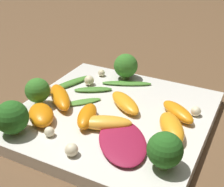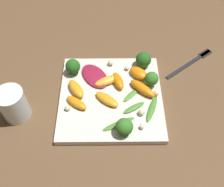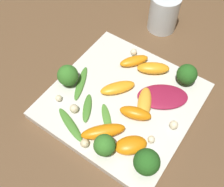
{
  "view_description": "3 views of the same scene",
  "coord_description": "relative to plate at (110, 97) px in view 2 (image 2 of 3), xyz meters",
  "views": [
    {
      "loc": [
        0.35,
        0.18,
        0.26
      ],
      "look_at": [
        -0.01,
        -0.01,
        0.04
      ],
      "focal_mm": 50.0,
      "sensor_mm": 36.0,
      "label": 1
    },
    {
      "loc": [
        -0.41,
        -0.0,
        0.58
      ],
      "look_at": [
        -0.01,
        -0.01,
        0.04
      ],
      "focal_mm": 42.0,
      "sensor_mm": 36.0,
      "label": 2
    },
    {
      "loc": [
        0.14,
        -0.24,
        0.45
      ],
      "look_at": [
        -0.02,
        -0.01,
        0.03
      ],
      "focal_mm": 42.0,
      "sensor_mm": 36.0,
      "label": 3
    }
  ],
  "objects": [
    {
      "name": "macadamia_nut_3",
      "position": [
        0.11,
        -0.0,
        0.02
      ],
      "size": [
        0.02,
        0.02,
        0.02
      ],
      "color": "beige",
      "rests_on": "plate"
    },
    {
      "name": "macadamia_nut_0",
      "position": [
        0.09,
        -0.05,
        0.02
      ],
      "size": [
        0.01,
        0.01,
        0.01
      ],
      "color": "beige",
      "rests_on": "plate"
    },
    {
      "name": "radicchio_leaf_0",
      "position": [
        0.06,
        0.04,
        0.01
      ],
      "size": [
        0.11,
        0.1,
        0.01
      ],
      "color": "maroon",
      "rests_on": "plate"
    },
    {
      "name": "orange_segment_6",
      "position": [
        0.01,
        0.09,
        0.02
      ],
      "size": [
        0.07,
        0.06,
        0.02
      ],
      "color": "orange",
      "rests_on": "plate"
    },
    {
      "name": "fork",
      "position": [
        0.14,
        -0.25,
        -0.01
      ],
      "size": [
        0.12,
        0.16,
        0.01
      ],
      "color": "#262628",
      "rests_on": "ground_plane"
    },
    {
      "name": "orange_segment_4",
      "position": [
        0.01,
        -0.08,
        0.02
      ],
      "size": [
        0.07,
        0.08,
        0.02
      ],
      "color": "orange",
      "rests_on": "plate"
    },
    {
      "name": "plate",
      "position": [
        0.0,
        0.0,
        0.0
      ],
      "size": [
        0.27,
        0.27,
        0.02
      ],
      "color": "silver",
      "rests_on": "ground_plane"
    },
    {
      "name": "arugula_sprig_3",
      "position": [
        -0.05,
        -0.1,
        0.01
      ],
      "size": [
        0.08,
        0.04,
        0.01
      ],
      "color": "#47842D",
      "rests_on": "plate"
    },
    {
      "name": "orange_segment_0",
      "position": [
        -0.03,
        0.09,
        0.02
      ],
      "size": [
        0.06,
        0.06,
        0.02
      ],
      "color": "orange",
      "rests_on": "plate"
    },
    {
      "name": "macadamia_nut_1",
      "position": [
        -0.04,
        0.11,
        0.02
      ],
      "size": [
        0.01,
        0.01,
        0.01
      ],
      "color": "beige",
      "rests_on": "plate"
    },
    {
      "name": "orange_segment_1",
      "position": [
        0.07,
        -0.08,
        0.02
      ],
      "size": [
        0.06,
        0.06,
        0.02
      ],
      "color": "orange",
      "rests_on": "plate"
    },
    {
      "name": "macadamia_nut_2",
      "position": [
        -0.1,
        -0.07,
        0.02
      ],
      "size": [
        0.01,
        0.01,
        0.01
      ],
      "color": "beige",
      "rests_on": "plate"
    },
    {
      "name": "orange_segment_5",
      "position": [
        0.04,
        0.01,
        0.02
      ],
      "size": [
        0.05,
        0.08,
        0.02
      ],
      "color": "#FCAD33",
      "rests_on": "plate"
    },
    {
      "name": "broccoli_floret_2",
      "position": [
        0.11,
        -0.09,
        0.03
      ],
      "size": [
        0.04,
        0.04,
        0.05
      ],
      "color": "#7A9E51",
      "rests_on": "plate"
    },
    {
      "name": "broccoli_floret_0",
      "position": [
        0.04,
        -0.11,
        0.03
      ],
      "size": [
        0.04,
        0.04,
        0.04
      ],
      "color": "#7A9E51",
      "rests_on": "plate"
    },
    {
      "name": "orange_segment_3",
      "position": [
        0.04,
        -0.02,
        0.02
      ],
      "size": [
        0.06,
        0.04,
        0.02
      ],
      "color": "orange",
      "rests_on": "plate"
    },
    {
      "name": "broccoli_floret_3",
      "position": [
        -0.11,
        -0.03,
        0.03
      ],
      "size": [
        0.04,
        0.04,
        0.05
      ],
      "color": "#7A9E51",
      "rests_on": "plate"
    },
    {
      "name": "drinking_glass",
      "position": [
        -0.04,
        0.24,
        0.03
      ],
      "size": [
        0.07,
        0.07,
        0.09
      ],
      "color": "white",
      "rests_on": "ground_plane"
    },
    {
      "name": "arugula_sprig_0",
      "position": [
        -0.09,
        -0.02,
        0.01
      ],
      "size": [
        0.05,
        0.08,
        0.01
      ],
      "color": "#47842D",
      "rests_on": "plate"
    },
    {
      "name": "macadamia_nut_4",
      "position": [
        -0.06,
        -0.08,
        0.02
      ],
      "size": [
        0.02,
        0.02,
        0.02
      ],
      "color": "beige",
      "rests_on": "plate"
    },
    {
      "name": "arugula_sprig_1",
      "position": [
        -0.04,
        -0.06,
        0.01
      ],
      "size": [
        0.05,
        0.06,
        0.01
      ],
      "color": "#47842D",
      "rests_on": "plate"
    },
    {
      "name": "orange_segment_2",
      "position": [
        -0.02,
        0.01,
        0.02
      ],
      "size": [
        0.06,
        0.07,
        0.02
      ],
      "color": "orange",
      "rests_on": "plate"
    },
    {
      "name": "arugula_sprig_2",
      "position": [
        0.0,
        -0.05,
        0.01
      ],
      "size": [
        0.05,
        0.05,
        0.0
      ],
      "color": "#518E33",
      "rests_on": "plate"
    },
    {
      "name": "macadamia_nut_5",
      "position": [
        -0.0,
        -0.12,
        0.02
      ],
      "size": [
        0.02,
        0.02,
        0.02
      ],
      "color": "beige",
      "rests_on": "plate"
    },
    {
      "name": "broccoli_floret_1",
      "position": [
        0.08,
        0.1,
        0.03
      ],
      "size": [
        0.04,
        0.04,
        0.05
      ],
      "color": "#84AD5B",
      "rests_on": "plate"
    },
    {
      "name": "ground_plane",
      "position": [
        0.0,
        0.0,
        -0.01
      ],
      "size": [
        2.4,
        2.4,
        0.0
      ],
      "primitive_type": "plane",
      "color": "brown"
    }
  ]
}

